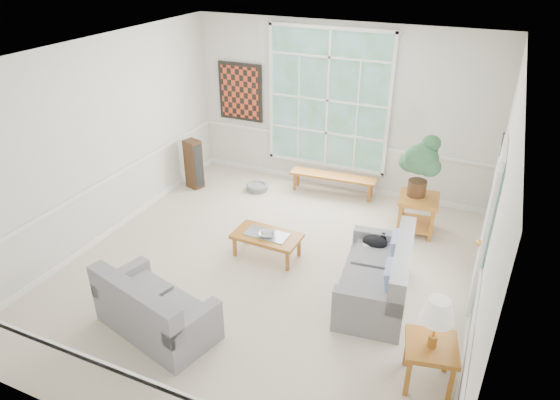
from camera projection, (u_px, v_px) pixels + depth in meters
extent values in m
cube|color=beige|center=(268.00, 270.00, 7.12)|extent=(5.50, 6.00, 0.01)
cube|color=white|center=(265.00, 56.00, 5.72)|extent=(5.50, 6.00, 0.02)
cube|color=silver|center=(339.00, 109.00, 8.84)|extent=(5.50, 0.02, 3.00)
cube|color=silver|center=(107.00, 318.00, 3.99)|extent=(5.50, 0.02, 3.00)
cube|color=silver|center=(99.00, 143.00, 7.41)|extent=(0.02, 6.00, 3.00)
cube|color=silver|center=(495.00, 218.00, 5.43)|extent=(0.02, 6.00, 3.00)
cube|color=white|center=(328.00, 100.00, 8.81)|extent=(2.30, 0.08, 2.40)
cube|color=white|center=(487.00, 226.00, 6.14)|extent=(0.08, 0.90, 2.10)
cube|color=white|center=(484.00, 245.00, 5.58)|extent=(0.08, 0.26, 1.90)
cube|color=maroon|center=(240.00, 92.00, 9.45)|extent=(0.90, 0.06, 1.10)
cube|color=black|center=(500.00, 156.00, 6.83)|extent=(0.04, 0.26, 0.32)
cube|color=black|center=(501.00, 146.00, 7.16)|extent=(0.04, 0.26, 0.32)
cube|color=gray|center=(376.00, 271.00, 6.37)|extent=(1.00, 1.66, 0.85)
cube|color=gray|center=(156.00, 303.00, 5.87)|extent=(1.61, 1.11, 0.79)
cube|color=#9C5C1E|center=(267.00, 245.00, 7.35)|extent=(1.00, 0.56, 0.37)
imported|color=#A1A1A6|center=(267.00, 234.00, 7.21)|extent=(0.34, 0.34, 0.07)
cube|color=#9C5C1E|center=(333.00, 184.00, 9.15)|extent=(1.59, 0.42, 0.37)
cube|color=#9C5C1E|center=(417.00, 214.00, 7.92)|extent=(0.67, 0.67, 0.61)
cube|color=#9C5C1E|center=(428.00, 364.00, 5.20)|extent=(0.62, 0.62, 0.54)
cylinder|color=slate|center=(257.00, 187.00, 9.33)|extent=(0.51, 0.51, 0.12)
cube|color=#3C2413|center=(194.00, 164.00, 9.27)|extent=(0.35, 0.31, 0.93)
ellipsoid|color=black|center=(375.00, 241.00, 6.82)|extent=(0.37, 0.27, 0.16)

